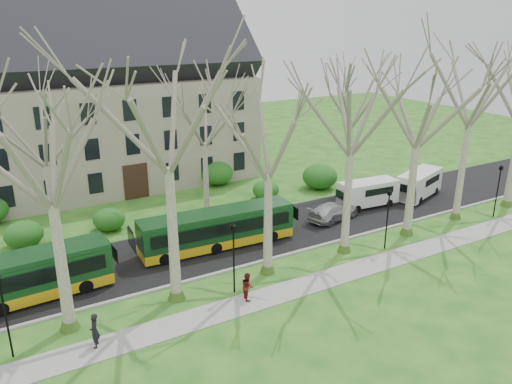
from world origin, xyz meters
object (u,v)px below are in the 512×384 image
(bus_follow, at_px, (217,228))
(sedan, at_px, (334,211))
(van_a, at_px, (368,194))
(pedestrian_b, at_px, (247,286))
(van_b, at_px, (419,184))
(bus_lead, at_px, (6,282))
(pedestrian_a, at_px, (95,331))

(bus_follow, relative_size, sedan, 2.31)
(van_a, xyz_separation_m, pedestrian_b, (-16.26, -8.00, -0.31))
(sedan, height_order, van_b, van_b)
(bus_lead, relative_size, pedestrian_b, 6.89)
(pedestrian_b, bearing_deg, van_b, -59.98)
(pedestrian_b, bearing_deg, sedan, -47.90)
(van_a, distance_m, pedestrian_a, 26.20)
(pedestrian_b, bearing_deg, bus_follow, -1.25)
(sedan, distance_m, van_b, 10.00)
(bus_follow, bearing_deg, van_b, 4.01)
(bus_lead, xyz_separation_m, sedan, (23.86, 0.94, -0.73))
(van_a, relative_size, pedestrian_b, 3.15)
(bus_follow, relative_size, van_a, 2.12)
(bus_follow, bearing_deg, pedestrian_a, -141.05)
(sedan, bearing_deg, van_b, -99.44)
(van_b, distance_m, pedestrian_a, 31.47)
(sedan, xyz_separation_m, van_a, (4.36, 0.86, 0.44))
(bus_lead, distance_m, pedestrian_a, 7.20)
(bus_follow, height_order, van_a, bus_follow)
(bus_follow, distance_m, pedestrian_a, 12.60)
(bus_lead, bearing_deg, pedestrian_b, -30.35)
(van_b, bearing_deg, pedestrian_b, 179.59)
(bus_follow, distance_m, van_b, 20.31)
(bus_lead, distance_m, van_a, 28.27)
(bus_lead, bearing_deg, bus_follow, 1.27)
(bus_lead, relative_size, pedestrian_a, 6.27)
(bus_follow, bearing_deg, pedestrian_b, -99.19)
(van_b, relative_size, pedestrian_b, 3.32)
(van_a, bearing_deg, pedestrian_a, -156.76)
(van_b, bearing_deg, sedan, 162.69)
(pedestrian_a, relative_size, pedestrian_b, 1.10)
(van_b, relative_size, pedestrian_a, 3.02)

